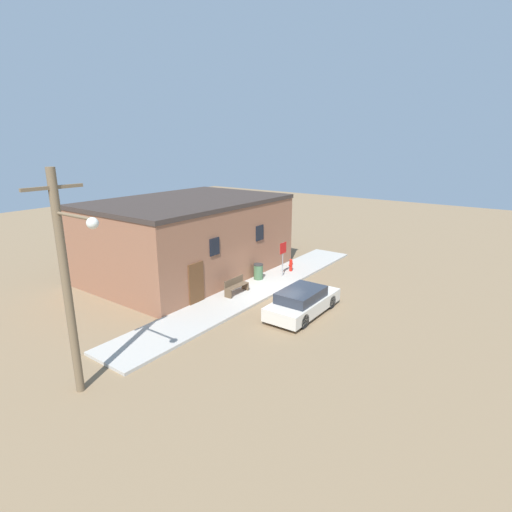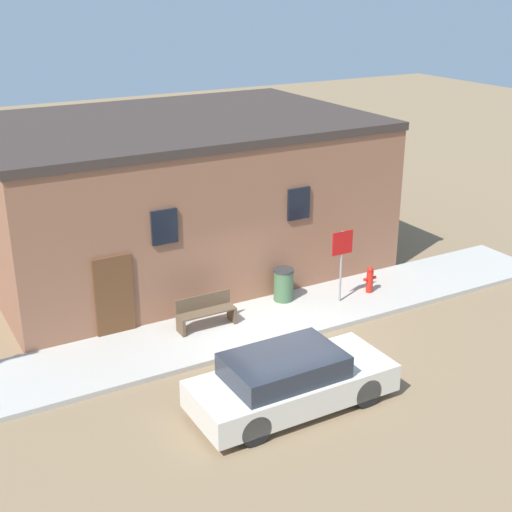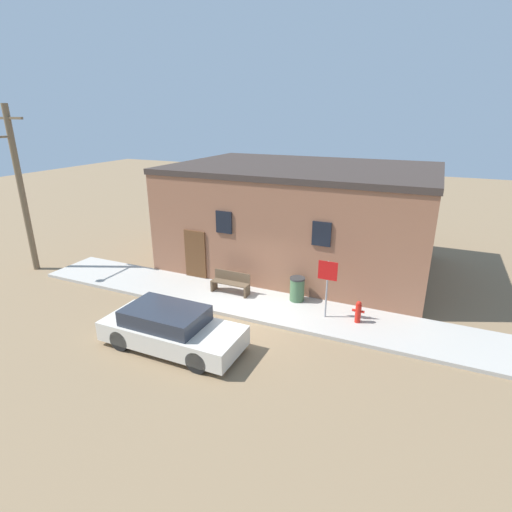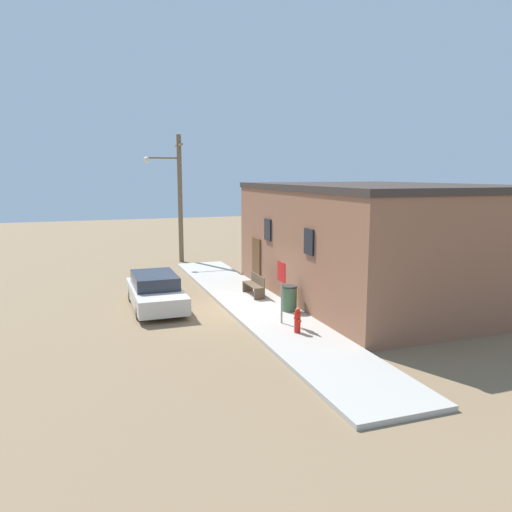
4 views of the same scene
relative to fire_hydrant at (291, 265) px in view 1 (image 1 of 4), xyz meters
name	(u,v)px [view 1 (image 1 of 4)]	position (x,y,z in m)	size (l,w,h in m)	color
ground_plane	(275,295)	(-3.78, -1.29, -0.52)	(80.00, 80.00, 0.00)	#846B4C
sidewalk	(256,289)	(-3.78, -0.04, -0.46)	(19.05, 2.50, 0.13)	#B2ADA3
brick_building	(188,237)	(-3.72, 5.11, 1.80)	(11.53, 7.92, 4.64)	#8E5B42
fire_hydrant	(291,265)	(0.00, 0.00, 0.00)	(0.41, 0.20, 0.78)	red
stop_sign	(283,253)	(-1.10, -0.09, 1.05)	(0.66, 0.06, 2.07)	gray
bench	(236,286)	(-5.03, 0.35, 0.03)	(1.54, 0.44, 0.85)	brown
trash_bin	(258,271)	(-2.43, 0.76, 0.07)	(0.57, 0.57, 0.92)	#426642
utility_pole	(68,280)	(-14.65, -0.91, 3.37)	(1.80, 2.09, 7.22)	brown
parked_car	(303,302)	(-4.99, -3.67, 0.10)	(4.41, 1.79, 1.28)	black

